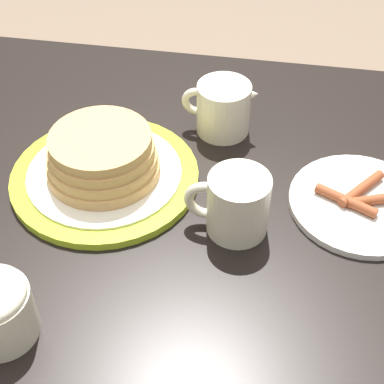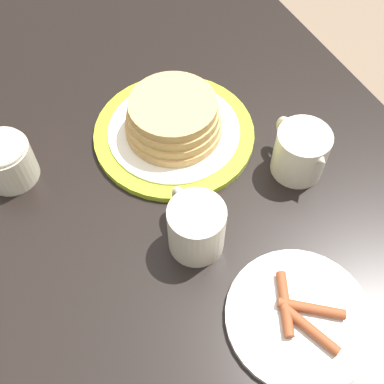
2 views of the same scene
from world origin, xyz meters
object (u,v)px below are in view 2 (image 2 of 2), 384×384
at_px(side_plate_bacon, 299,317).
at_px(coffee_mug, 195,226).
at_px(pancake_plate, 174,124).
at_px(sugar_bowl, 5,158).
at_px(creamer_pitcher, 301,152).

relative_size(side_plate_bacon, coffee_mug, 1.76).
xyz_separation_m(pancake_plate, sugar_bowl, (0.04, 0.27, 0.01)).
xyz_separation_m(pancake_plate, coffee_mug, (-0.20, 0.06, 0.01)).
distance_m(creamer_pitcher, sugar_bowl, 0.46).
bearing_deg(creamer_pitcher, side_plate_bacon, 146.68).
bearing_deg(creamer_pitcher, pancake_plate, 43.67).
relative_size(side_plate_bacon, sugar_bowl, 2.08).
bearing_deg(creamer_pitcher, coffee_mug, 101.68).
bearing_deg(side_plate_bacon, creamer_pitcher, -33.32).
distance_m(pancake_plate, side_plate_bacon, 0.36).
relative_size(creamer_pitcher, sugar_bowl, 1.29).
distance_m(coffee_mug, sugar_bowl, 0.32).
relative_size(coffee_mug, creamer_pitcher, 0.92).
bearing_deg(coffee_mug, side_plate_bacon, -157.57).
bearing_deg(pancake_plate, side_plate_bacon, -178.74).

